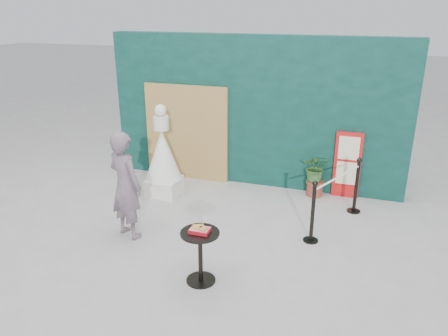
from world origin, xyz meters
TOP-DOWN VIEW (x-y plane):
  - ground at (0.00, 0.00)m, footprint 60.00×60.00m
  - back_wall at (0.00, 3.15)m, footprint 6.00×0.30m
  - bamboo_fence at (-1.40, 2.94)m, footprint 1.80×0.08m
  - woman at (-1.33, 0.30)m, footprint 0.75×0.62m
  - menu_board at (1.90, 2.95)m, footprint 0.50×0.07m
  - statue at (-1.49, 1.97)m, footprint 0.70×0.70m
  - cafe_table at (0.23, -0.52)m, footprint 0.52×0.52m
  - food_basket at (0.23, -0.52)m, footprint 0.26×0.19m
  - planter at (1.34, 2.82)m, footprint 0.51×0.44m
  - stanchion_barrier at (1.81, 1.67)m, footprint 0.84×1.54m

SIDE VIEW (x-z plane):
  - ground at x=0.00m, z-range 0.00..0.00m
  - stanchion_barrier at x=1.81m, z-range -0.02..1.01m
  - cafe_table at x=0.23m, z-range 0.12..0.87m
  - planter at x=1.34m, z-range 0.07..0.94m
  - menu_board at x=1.90m, z-range 0.00..1.30m
  - statue at x=-1.49m, z-range -0.17..1.64m
  - food_basket at x=0.23m, z-range 0.73..0.84m
  - woman at x=-1.33m, z-range 0.00..1.75m
  - bamboo_fence at x=-1.40m, z-range 0.00..2.00m
  - back_wall at x=0.00m, z-range 0.00..3.00m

